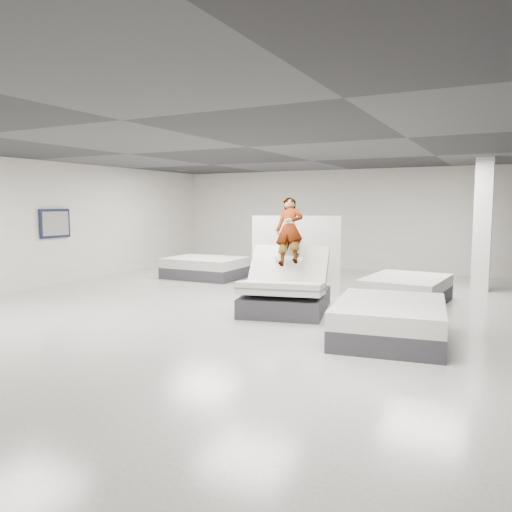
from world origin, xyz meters
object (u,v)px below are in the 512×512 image
hero_bed (286,291)px  flat_bed_right_far (406,290)px  wall_poster (55,223)px  divider_panel (296,256)px  flat_bed_right_near (389,321)px  person (289,245)px  flat_bed_left_far (205,268)px  column (483,225)px  remote (297,256)px

hero_bed → flat_bed_right_far: hero_bed is taller
wall_poster → hero_bed: bearing=-2.0°
flat_bed_right_far → divider_panel: bearing=-174.2°
flat_bed_right_near → wall_poster: (-8.93, 1.42, 1.30)m
divider_panel → flat_bed_right_far: (2.44, 0.25, -0.64)m
person → flat_bed_left_far: 4.72m
column → person: bearing=-130.7°
remote → flat_bed_right_near: remote is taller
remote → flat_bed_right_far: size_ratio=0.06×
flat_bed_right_far → flat_bed_right_near: 3.09m
person → column: (3.36, 3.91, 0.32)m
person → column: column is taller
person → divider_panel: size_ratio=0.78×
hero_bed → divider_panel: 1.79m
column → hero_bed: bearing=-127.8°
flat_bed_right_far → flat_bed_right_near: flat_bed_right_near is taller
hero_bed → flat_bed_right_near: hero_bed is taller
column → wall_poster: 10.71m
divider_panel → remote: bearing=-85.4°
hero_bed → flat_bed_left_far: hero_bed is taller
person → flat_bed_right_near: bearing=-46.1°
hero_bed → flat_bed_right_far: size_ratio=1.09×
divider_panel → flat_bed_right_near: size_ratio=0.86×
hero_bed → column: column is taller
divider_panel → flat_bed_right_far: size_ratio=0.94×
wall_poster → flat_bed_right_near: bearing=-9.0°
hero_bed → flat_bed_right_near: bearing=-27.5°
hero_bed → wall_poster: (-6.65, 0.24, 1.20)m
remote → flat_bed_left_far: remote is taller
wall_poster → column: bearing=21.9°
flat_bed_right_far → flat_bed_right_near: size_ratio=0.92×
remote → person: bearing=122.2°
hero_bed → remote: hero_bed is taller
person → wall_poster: wall_poster is taller
flat_bed_right_far → flat_bed_left_far: size_ratio=1.02×
wall_poster → person: bearing=0.8°
column → flat_bed_right_near: bearing=-100.5°
flat_bed_left_far → wall_poster: bearing=-135.5°
hero_bed → flat_bed_right_near: 2.57m
remote → flat_bed_right_near: (2.06, -1.23, -0.81)m
person → wall_poster: 6.58m
remote → wall_poster: 6.89m
divider_panel → wall_poster: (-6.17, -1.41, 0.68)m
flat_bed_right_near → column: 5.67m
hero_bed → wall_poster: bearing=178.0°
person → flat_bed_left_far: (-3.76, 2.67, -0.99)m
flat_bed_right_far → wall_poster: (-8.61, -1.66, 1.32)m
person → flat_bed_right_near: (2.36, -1.52, -0.99)m
person → wall_poster: (-6.57, -0.09, 0.32)m
flat_bed_left_far → column: column is taller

